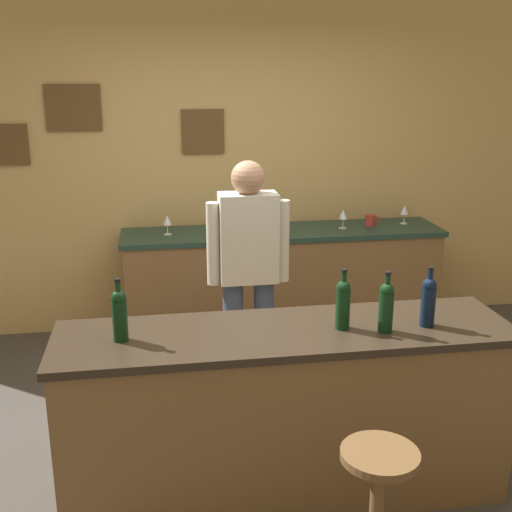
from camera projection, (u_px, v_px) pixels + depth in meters
name	position (u px, v px, depth m)	size (l,w,h in m)	color
ground_plane	(270.00, 448.00, 3.77)	(10.00, 10.00, 0.00)	#423D38
back_wall	(226.00, 162.00, 5.30)	(6.00, 0.09, 2.80)	tan
bar_counter	(285.00, 413.00, 3.26)	(2.26, 0.60, 0.92)	brown
side_counter	(282.00, 283.00, 5.27)	(2.58, 0.56, 0.90)	brown
bartender	(248.00, 269.00, 4.02)	(0.52, 0.21, 1.62)	#384766
bar_stool	(377.00, 498.00, 2.62)	(0.32, 0.32, 0.68)	brown
wine_bottle_a	(119.00, 313.00, 2.97)	(0.07, 0.07, 0.31)	black
wine_bottle_b	(343.00, 302.00, 3.11)	(0.07, 0.07, 0.31)	black
wine_bottle_c	(386.00, 305.00, 3.07)	(0.07, 0.07, 0.31)	black
wine_bottle_d	(428.00, 300.00, 3.15)	(0.07, 0.07, 0.31)	black
wine_glass_a	(167.00, 221.00, 4.97)	(0.07, 0.07, 0.16)	silver
wine_glass_b	(343.00, 215.00, 5.17)	(0.07, 0.07, 0.16)	silver
wine_glass_c	(404.00, 211.00, 5.32)	(0.07, 0.07, 0.16)	silver
coffee_mug	(370.00, 220.00, 5.27)	(0.12, 0.08, 0.09)	#B2332D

